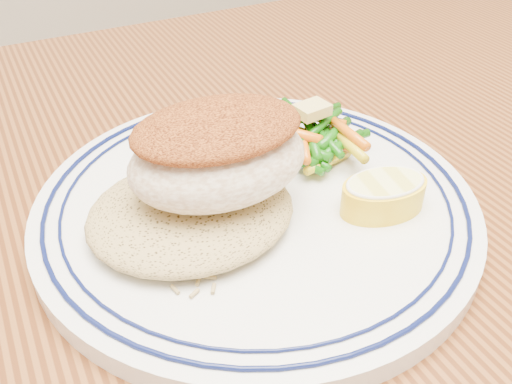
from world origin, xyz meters
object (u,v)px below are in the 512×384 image
(plate, at_px, (256,204))
(fish_fillet, at_px, (218,152))
(dining_table, at_px, (249,371))
(rice_pilaf, at_px, (191,208))
(vegetable_pile, at_px, (301,136))
(lemon_wedge, at_px, (384,193))

(plate, xyz_separation_m, fish_fillet, (-0.03, -0.01, 0.05))
(plate, distance_m, fish_fillet, 0.06)
(dining_table, relative_size, rice_pilaf, 11.34)
(plate, xyz_separation_m, vegetable_pile, (0.06, 0.04, 0.02))
(fish_fillet, height_order, vegetable_pile, fish_fillet)
(plate, xyz_separation_m, lemon_wedge, (0.07, -0.05, 0.02))
(dining_table, distance_m, vegetable_pile, 0.17)
(rice_pilaf, relative_size, lemon_wedge, 2.11)
(vegetable_pile, xyz_separation_m, lemon_wedge, (0.01, -0.09, -0.00))
(dining_table, height_order, rice_pilaf, rice_pilaf)
(lemon_wedge, bearing_deg, dining_table, 179.94)
(rice_pilaf, distance_m, fish_fillet, 0.04)
(dining_table, relative_size, lemon_wedge, 23.99)
(rice_pilaf, xyz_separation_m, lemon_wedge, (0.12, -0.04, 0.00))
(plate, relative_size, lemon_wedge, 4.77)
(dining_table, height_order, fish_fillet, fish_fillet)
(dining_table, bearing_deg, fish_fillet, 88.02)
(dining_table, xyz_separation_m, fish_fillet, (0.00, 0.04, 0.16))
(plate, distance_m, rice_pilaf, 0.05)
(vegetable_pile, distance_m, lemon_wedge, 0.09)
(rice_pilaf, distance_m, lemon_wedge, 0.12)
(dining_table, distance_m, rice_pilaf, 0.13)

